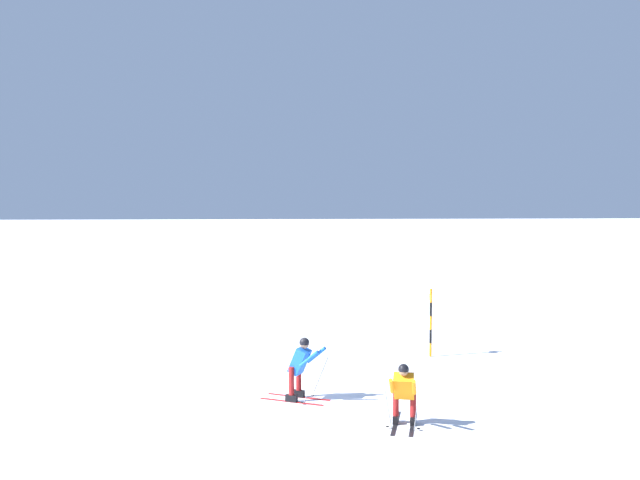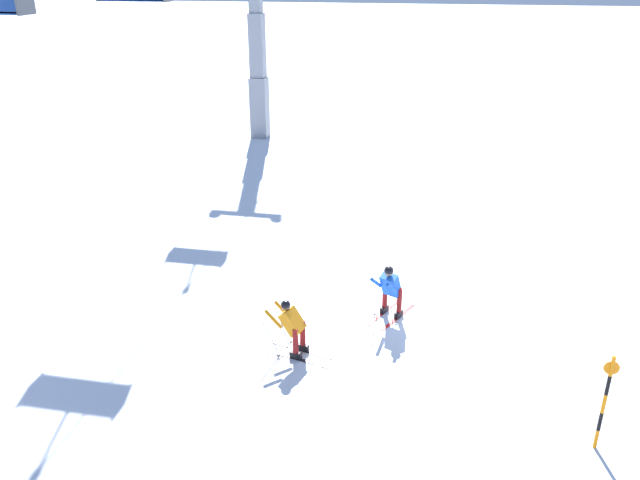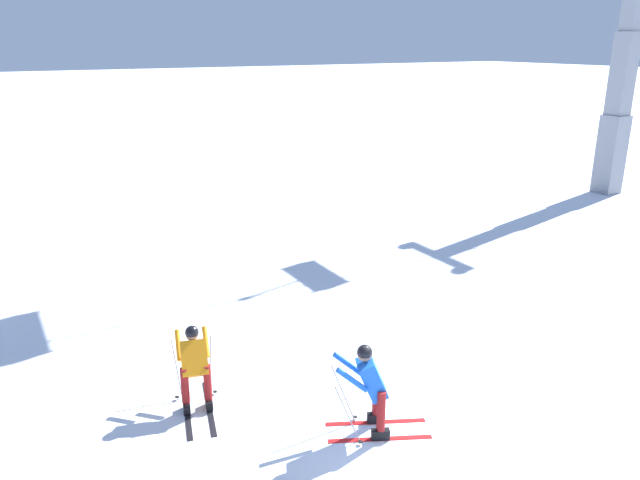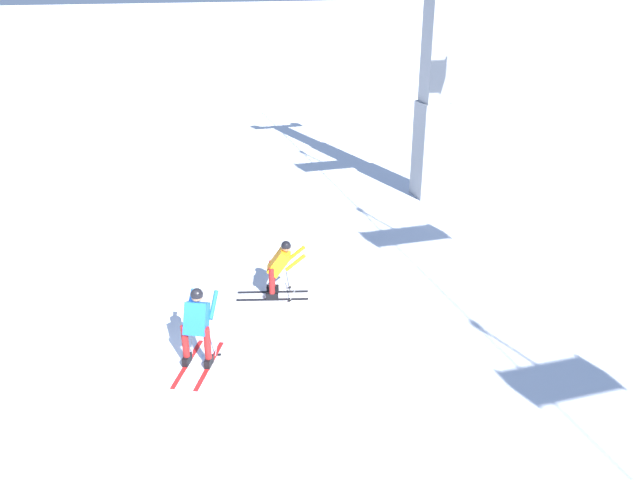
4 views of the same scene
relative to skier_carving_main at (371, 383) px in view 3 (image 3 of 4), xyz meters
The scene contains 4 objects.
ground_plane 1.37m from the skier_carving_main, 23.85° to the right, with size 260.00×260.00×0.00m, color white.
skier_carving_main is the anchor object (origin of this frame).
lift_tower_far 19.31m from the skier_carving_main, 25.92° to the left, with size 0.84×2.76×9.77m.
skier_distant_uphill 2.94m from the skier_carving_main, 135.31° to the left, with size 0.96×1.72×1.50m.
Camera 3 is at (-5.70, -6.24, 5.83)m, focal length 34.21 mm.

